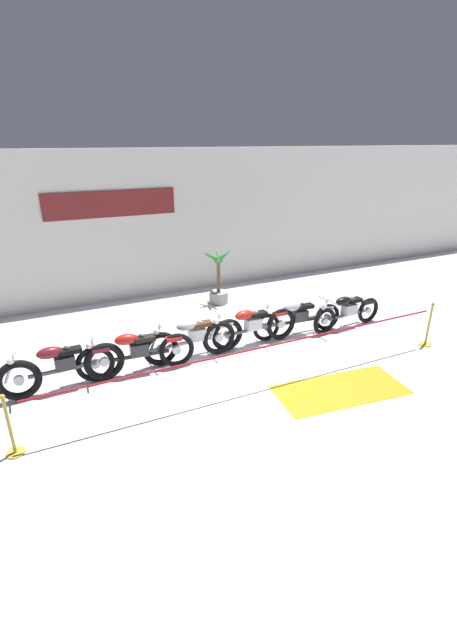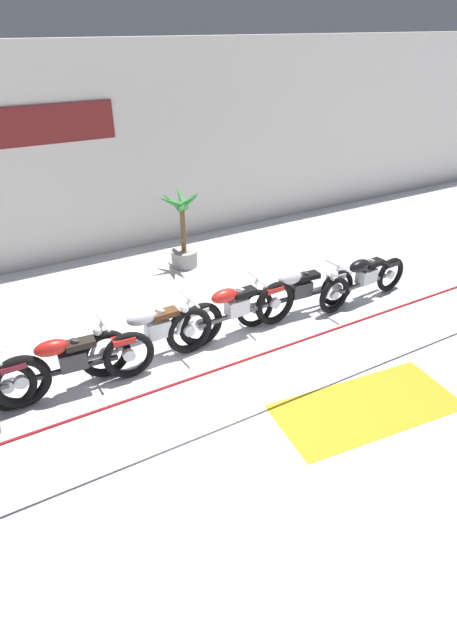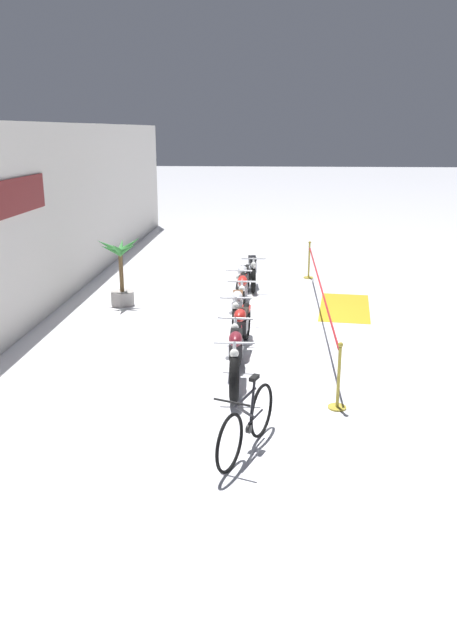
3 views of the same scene
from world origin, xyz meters
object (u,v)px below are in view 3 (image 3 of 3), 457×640
at_px(motorcycle_red_1, 241,329).
at_px(stanchion_far_left, 324,308).
at_px(motorcycle_maroon_0, 236,355).
at_px(motorcycle_silver_4, 243,280).
at_px(floor_banner, 345,307).
at_px(stanchion_mid_left, 309,266).
at_px(motorcycle_red_3, 242,293).
at_px(motorcycle_black_5, 252,269).
at_px(potted_palm_left_of_row, 121,275).
at_px(bicycle, 247,424).
at_px(motorcycle_silver_2, 237,310).

distance_m(motorcycle_red_1, stanchion_far_left, 1.74).
relative_size(motorcycle_maroon_0, motorcycle_red_1, 0.98).
bearing_deg(motorcycle_silver_4, floor_banner, -104.45).
bearing_deg(floor_banner, stanchion_far_left, 171.59).
bearing_deg(stanchion_mid_left, motorcycle_red_3, 155.45).
height_order(motorcycle_red_3, stanchion_mid_left, stanchion_mid_left).
height_order(motorcycle_maroon_0, motorcycle_black_5, motorcycle_maroon_0).
bearing_deg(stanchion_mid_left, potted_palm_left_of_row, 124.81).
height_order(motorcycle_black_5, stanchion_mid_left, stanchion_mid_left).
xyz_separation_m(bicycle, stanchion_far_left, (4.43, -1.31, 0.32)).
relative_size(motorcycle_red_3, potted_palm_left_of_row, 1.42).
distance_m(motorcycle_black_5, bicycle, 9.07).
height_order(motorcycle_red_3, potted_palm_left_of_row, potted_palm_left_of_row).
distance_m(motorcycle_maroon_0, stanchion_mid_left, 7.93).
xyz_separation_m(motorcycle_red_1, motorcycle_silver_4, (3.96, 0.16, -0.01)).
relative_size(motorcycle_silver_4, bicycle, 1.42).
distance_m(motorcycle_maroon_0, potted_palm_left_of_row, 5.47).
bearing_deg(motorcycle_black_5, floor_banner, -131.22).
relative_size(motorcycle_silver_2, motorcycle_black_5, 1.08).
bearing_deg(motorcycle_black_5, motorcycle_silver_4, 172.35).
xyz_separation_m(motorcycle_maroon_0, motorcycle_black_5, (6.72, -0.03, -0.02)).
bearing_deg(stanchion_mid_left, motorcycle_silver_4, 143.92).
bearing_deg(bicycle, motorcycle_red_1, 4.21).
xyz_separation_m(potted_palm_left_of_row, stanchion_far_left, (-2.48, -4.60, -0.02)).
distance_m(motorcycle_red_3, potted_palm_left_of_row, 2.96).
bearing_deg(motorcycle_black_5, stanchion_far_left, -161.33).
distance_m(motorcycle_silver_4, potted_palm_left_of_row, 2.98).
relative_size(motorcycle_red_3, stanchion_mid_left, 2.29).
height_order(motorcycle_silver_2, potted_palm_left_of_row, potted_palm_left_of_row).
height_order(motorcycle_maroon_0, motorcycle_red_3, motorcycle_maroon_0).
bearing_deg(bicycle, motorcycle_silver_4, 3.25).
xyz_separation_m(motorcycle_black_5, bicycle, (-9.06, -0.26, -0.06)).
bearing_deg(bicycle, floor_banner, -15.89).
height_order(motorcycle_red_1, motorcycle_black_5, motorcycle_red_1).
xyz_separation_m(motorcycle_silver_4, stanchion_mid_left, (2.40, -1.75, -0.11)).
bearing_deg(motorcycle_silver_4, motorcycle_silver_2, -179.62).
bearing_deg(bicycle, motorcycle_silver_2, 4.76).
bearing_deg(potted_palm_left_of_row, motorcycle_silver_2, -122.84).
distance_m(motorcycle_red_1, motorcycle_silver_4, 3.97).
distance_m(motorcycle_red_1, potted_palm_left_of_row, 4.38).
distance_m(motorcycle_maroon_0, motorcycle_silver_4, 5.37).
height_order(motorcycle_silver_2, stanchion_far_left, stanchion_far_left).
bearing_deg(bicycle, motorcycle_red_3, 3.41).
xyz_separation_m(potted_palm_left_of_row, stanchion_mid_left, (3.20, -4.60, -0.38)).
bearing_deg(potted_palm_left_of_row, stanchion_mid_left, -55.19).
bearing_deg(motorcycle_maroon_0, potted_palm_left_of_row, 33.38).
height_order(motorcycle_red_1, stanchion_far_left, stanchion_far_left).
xyz_separation_m(motorcycle_red_1, bicycle, (-3.74, -0.28, -0.08)).
height_order(motorcycle_maroon_0, potted_palm_left_of_row, potted_palm_left_of_row).
relative_size(motorcycle_red_3, bicycle, 1.45).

